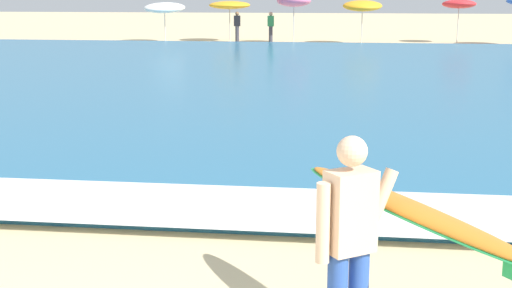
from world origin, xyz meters
The scene contains 10 objects.
sea centered at (0.00, 18.14, 0.07)m, with size 120.00×28.00×0.14m, color teal.
surf_foam centered at (0.00, 4.74, 0.15)m, with size 120.00×1.74×0.01m, color white.
surfer_with_board centered at (1.97, 1.60, 1.04)m, with size 1.79×2.36×1.73m.
beach_umbrella_0 centered at (-7.74, 32.86, 1.78)m, with size 2.13×2.17×2.13m.
beach_umbrella_1 centered at (-4.52, 33.99, 1.90)m, with size 2.17×2.17×2.13m.
beach_umbrella_2 centered at (-1.06, 32.96, 2.14)m, with size 1.73×1.76×2.49m.
beach_umbrella_3 centered at (2.38, 33.02, 1.90)m, with size 1.96×2.00×2.25m.
beach_umbrella_4 centered at (7.29, 34.43, 1.98)m, with size 1.71×1.73×2.23m.
beachgoer_near_row_left centered at (-4.04, 33.44, 0.84)m, with size 0.32×0.20×1.58m.
beachgoer_near_row_mid centered at (-2.28, 33.42, 0.84)m, with size 0.32×0.20×1.58m.
Camera 1 is at (1.70, -3.41, 2.73)m, focal length 49.69 mm.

